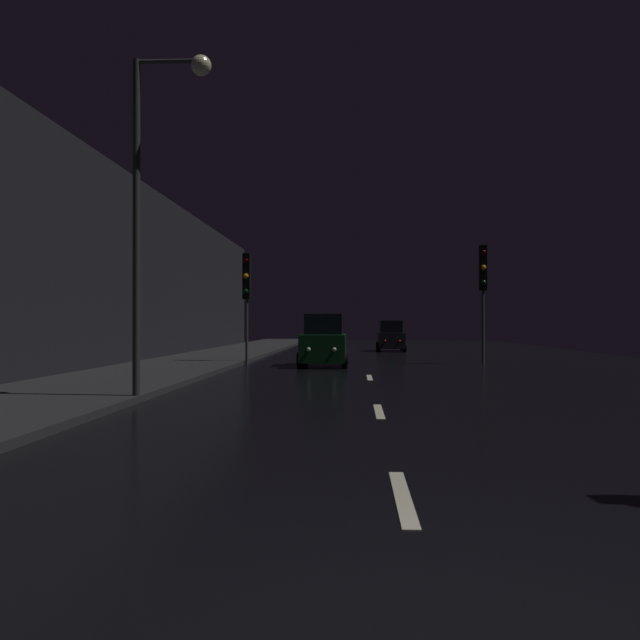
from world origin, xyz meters
The scene contains 9 objects.
ground centered at (0.00, 24.50, -0.01)m, with size 26.89×84.00×0.02m, color black.
sidewalk_left centered at (-7.24, 24.50, 0.07)m, with size 4.40×84.00×0.15m, color #28282B.
building_facade_left centered at (-9.84, 21.00, 3.86)m, with size 0.80×63.00×7.73m, color black.
lane_centerline centered at (0.00, 10.19, 0.01)m, with size 0.16×17.17×0.01m.
traffic_light_far_left centered at (-4.95, 24.93, 3.32)m, with size 0.33×0.47×4.61m.
traffic_light_far_right centered at (4.94, 25.83, 3.64)m, with size 0.32×0.47×4.99m.
streetlamp_overhead centered at (-4.70, 10.91, 4.90)m, with size 1.70×0.44×7.43m.
car_approaching_headlights centered at (-1.69, 23.83, 0.95)m, with size 1.90×4.11×2.07m.
car_distant_taillights centered at (1.75, 39.16, 0.86)m, with size 1.71×3.71×1.87m.
Camera 1 is at (-0.47, -3.81, 1.69)m, focal length 39.15 mm.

